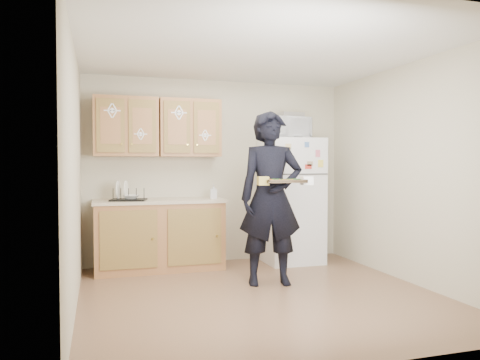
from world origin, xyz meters
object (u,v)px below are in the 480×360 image
refrigerator (291,200)px  dish_rack (129,194)px  person (271,198)px  baking_tray (285,182)px  microwave (289,128)px

refrigerator → dish_rack: (-2.18, -0.02, 0.13)m
refrigerator → person: person is taller
baking_tray → person: bearing=108.5°
person → baking_tray: person is taller
baking_tray → dish_rack: bearing=148.8°
microwave → dish_rack: bearing=171.9°
baking_tray → refrigerator: bearing=73.5°
refrigerator → dish_rack: 2.19m
microwave → baking_tray: bearing=-122.0°
baking_tray → dish_rack: (-1.54, 1.31, -0.18)m
baking_tray → microwave: (0.59, 1.29, 0.68)m
refrigerator → person: (-0.69, -1.04, 0.12)m
person → baking_tray: size_ratio=4.66×
baking_tray → microwave: size_ratio=0.81×
refrigerator → dish_rack: refrigerator is taller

